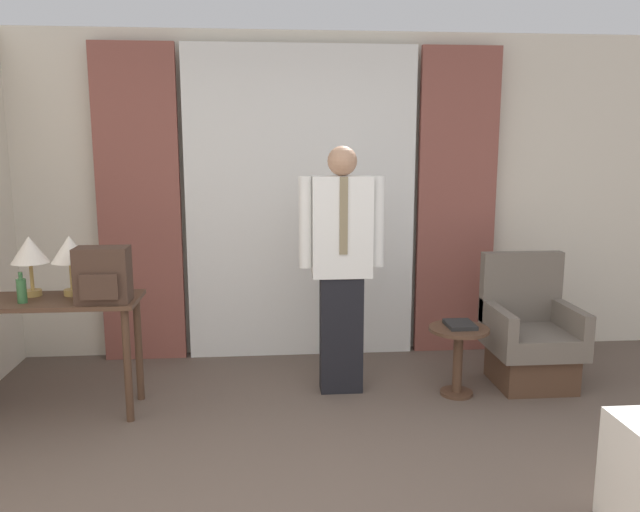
{
  "coord_description": "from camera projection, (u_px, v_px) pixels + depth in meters",
  "views": [
    {
      "loc": [
        -0.29,
        -2.2,
        1.79
      ],
      "look_at": [
        0.07,
        1.98,
        1.04
      ],
      "focal_mm": 35.0,
      "sensor_mm": 36.0,
      "label": 1
    }
  ],
  "objects": [
    {
      "name": "wall_back",
      "position": [
        300.0,
        197.0,
        5.3
      ],
      "size": [
        10.0,
        0.06,
        2.7
      ],
      "color": "silver",
      "rests_on": "ground_plane"
    },
    {
      "name": "curtain_sheer_center",
      "position": [
        301.0,
        205.0,
        5.18
      ],
      "size": [
        1.9,
        0.06,
        2.58
      ],
      "color": "white",
      "rests_on": "ground_plane"
    },
    {
      "name": "curtain_drape_left",
      "position": [
        139.0,
        206.0,
        5.07
      ],
      "size": [
        0.66,
        0.06,
        2.58
      ],
      "color": "brown",
      "rests_on": "ground_plane"
    },
    {
      "name": "curtain_drape_right",
      "position": [
        456.0,
        204.0,
        5.29
      ],
      "size": [
        0.66,
        0.06,
        2.58
      ],
      "color": "brown",
      "rests_on": "ground_plane"
    },
    {
      "name": "desk",
      "position": [
        50.0,
        319.0,
        4.11
      ],
      "size": [
        1.17,
        0.48,
        0.79
      ],
      "color": "#4C3323",
      "rests_on": "ground_plane"
    },
    {
      "name": "table_lamp_left",
      "position": [
        30.0,
        252.0,
        4.11
      ],
      "size": [
        0.24,
        0.24,
        0.4
      ],
      "color": "tan",
      "rests_on": "desk"
    },
    {
      "name": "table_lamp_right",
      "position": [
        70.0,
        251.0,
        4.13
      ],
      "size": [
        0.24,
        0.24,
        0.4
      ],
      "color": "tan",
      "rests_on": "desk"
    },
    {
      "name": "bottle_near_edge",
      "position": [
        22.0,
        290.0,
        3.97
      ],
      "size": [
        0.06,
        0.06,
        0.2
      ],
      "color": "#336638",
      "rests_on": "desk"
    },
    {
      "name": "backpack",
      "position": [
        103.0,
        275.0,
        3.97
      ],
      "size": [
        0.33,
        0.22,
        0.36
      ],
      "color": "#422D23",
      "rests_on": "desk"
    },
    {
      "name": "person",
      "position": [
        342.0,
        260.0,
        4.43
      ],
      "size": [
        0.61,
        0.21,
        1.78
      ],
      "color": "black",
      "rests_on": "ground_plane"
    },
    {
      "name": "armchair",
      "position": [
        530.0,
        339.0,
        4.69
      ],
      "size": [
        0.63,
        0.61,
        0.97
      ],
      "color": "#4C3323",
      "rests_on": "ground_plane"
    },
    {
      "name": "side_table",
      "position": [
        458.0,
        349.0,
        4.46
      ],
      "size": [
        0.43,
        0.43,
        0.5
      ],
      "color": "#4C3323",
      "rests_on": "ground_plane"
    },
    {
      "name": "book",
      "position": [
        460.0,
        325.0,
        4.46
      ],
      "size": [
        0.19,
        0.24,
        0.03
      ],
      "color": "black",
      "rests_on": "side_table"
    }
  ]
}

